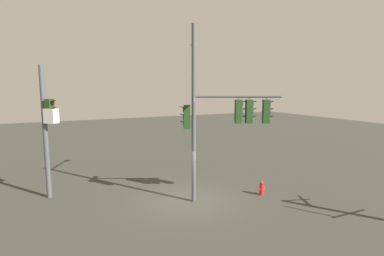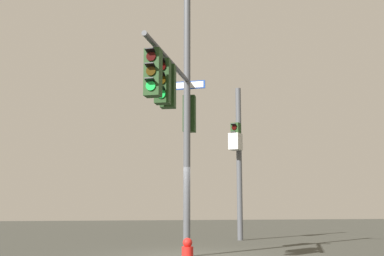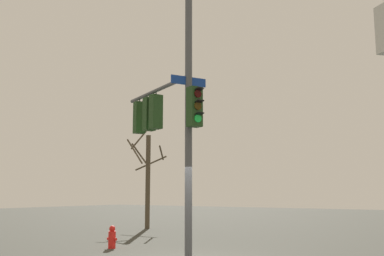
% 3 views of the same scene
% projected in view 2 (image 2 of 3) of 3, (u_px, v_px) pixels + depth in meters
% --- Properties ---
extents(ground_plane, '(80.00, 80.00, 0.00)m').
position_uv_depth(ground_plane, '(193.00, 256.00, 13.88)').
color(ground_plane, '#383831').
extents(main_signal_pole_assembly, '(4.32, 4.38, 8.34)m').
position_uv_depth(main_signal_pole_assembly, '(183.00, 88.00, 13.24)').
color(main_signal_pole_assembly, '#4C4F54').
rests_on(main_signal_pole_assembly, ground).
extents(secondary_pole_assembly, '(0.78, 0.72, 6.55)m').
position_uv_depth(secondary_pole_assembly, '(238.00, 152.00, 20.92)').
color(secondary_pole_assembly, '#4C4F54').
rests_on(secondary_pole_assembly, ground).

